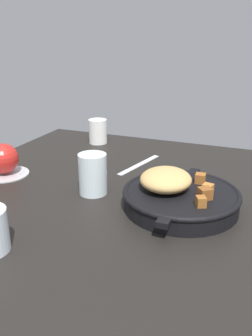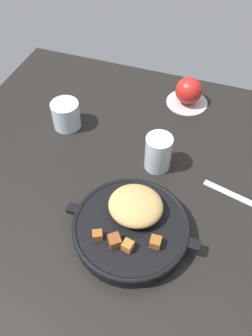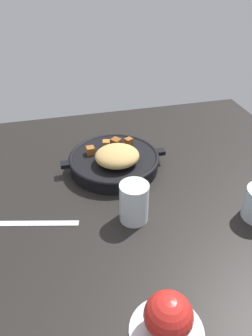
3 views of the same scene
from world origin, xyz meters
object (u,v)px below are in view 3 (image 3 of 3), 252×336
Objects in this scene: water_glass_tall at (134,202)px; butter_knife at (36,223)px; cast_iron_skillet at (115,160)px; red_apple at (168,316)px.

butter_knife is at bearing -9.36° from water_glass_tall.
butter_knife is at bearing 37.52° from cast_iron_skillet.
red_apple is 37.67cm from butter_knife.
cast_iron_skillet is 48.45cm from red_apple.
red_apple is (1.77, 48.39, 1.57)cm from cast_iron_skillet.
cast_iron_skillet is 1.52× the size of butter_knife.
water_glass_tall reaches higher than butter_knife.
butter_knife is (20.56, -31.25, -4.44)cm from red_apple.
cast_iron_skillet is 3.05× the size of water_glass_tall.
cast_iron_skillet is 3.71× the size of red_apple.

